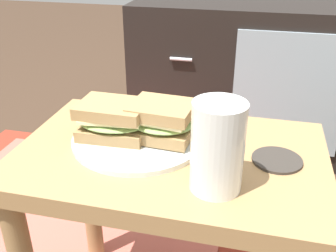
% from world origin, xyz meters
% --- Properties ---
extents(side_table, '(0.56, 0.36, 0.46)m').
position_xyz_m(side_table, '(0.00, 0.00, 0.37)').
color(side_table, '#A37A4C').
rests_on(side_table, ground).
extents(tv_cabinet, '(0.96, 0.46, 0.58)m').
position_xyz_m(tv_cabinet, '(0.14, 0.95, 0.29)').
color(tv_cabinet, black).
rests_on(tv_cabinet, ground).
extents(area_rug, '(1.14, 0.77, 0.01)m').
position_xyz_m(area_rug, '(-0.38, 0.37, 0.00)').
color(area_rug, maroon).
rests_on(area_rug, ground).
extents(plate, '(0.25, 0.25, 0.01)m').
position_xyz_m(plate, '(-0.07, 0.02, 0.47)').
color(plate, silver).
rests_on(plate, side_table).
extents(sandwich_front, '(0.14, 0.10, 0.07)m').
position_xyz_m(sandwich_front, '(-0.11, 0.02, 0.50)').
color(sandwich_front, '#9E7A4C').
rests_on(sandwich_front, plate).
extents(sandwich_back, '(0.13, 0.11, 0.07)m').
position_xyz_m(sandwich_back, '(-0.02, 0.03, 0.51)').
color(sandwich_back, '#9E7A4C').
rests_on(sandwich_back, plate).
extents(beer_glass, '(0.08, 0.08, 0.14)m').
position_xyz_m(beer_glass, '(0.09, -0.09, 0.53)').
color(beer_glass, silver).
rests_on(beer_glass, side_table).
extents(coaster, '(0.09, 0.09, 0.01)m').
position_xyz_m(coaster, '(0.19, 0.01, 0.46)').
color(coaster, '#332D28').
rests_on(coaster, side_table).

